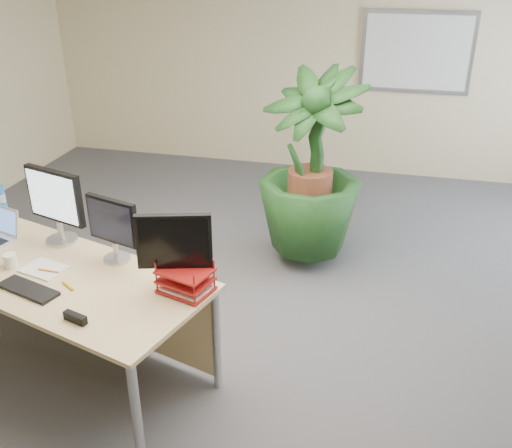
% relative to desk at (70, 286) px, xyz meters
% --- Properties ---
extents(floor, '(8.00, 8.00, 0.00)m').
position_rel_desk_xyz_m(floor, '(0.99, 0.35, -0.63)').
color(floor, '#47474C').
rests_on(floor, ground).
extents(back_wall, '(7.00, 0.04, 2.70)m').
position_rel_desk_xyz_m(back_wall, '(0.99, 4.35, 0.72)').
color(back_wall, beige).
rests_on(back_wall, floor).
extents(whiteboard, '(1.30, 0.04, 0.95)m').
position_rel_desk_xyz_m(whiteboard, '(2.19, 4.31, 0.92)').
color(whiteboard, '#9F9FA3').
rests_on(whiteboard, back_wall).
extents(desk, '(2.26, 1.44, 0.81)m').
position_rel_desk_xyz_m(desk, '(0.00, 0.00, 0.00)').
color(desk, '#D7BC7F').
rests_on(desk, floor).
extents(floor_plant, '(1.11, 1.11, 1.50)m').
position_rel_desk_xyz_m(floor_plant, '(1.34, 1.83, 0.12)').
color(floor_plant, '#153C17').
rests_on(floor_plant, floor).
extents(monitor_left, '(0.48, 0.22, 0.54)m').
position_rel_desk_xyz_m(monitor_left, '(-0.19, 0.28, 0.48)').
color(monitor_left, '#B0B0B4').
rests_on(monitor_left, desk).
extents(monitor_right, '(0.39, 0.18, 0.44)m').
position_rel_desk_xyz_m(monitor_right, '(0.30, 0.13, 0.43)').
color(monitor_right, '#B0B0B4').
rests_on(monitor_right, desk).
extents(monitor_dark, '(0.44, 0.20, 0.50)m').
position_rel_desk_xyz_m(monitor_dark, '(0.82, -0.10, 0.46)').
color(monitor_dark, '#B0B0B4').
rests_on(monitor_dark, desk).
extents(keyboard, '(0.43, 0.25, 0.02)m').
position_rel_desk_xyz_m(keyboard, '(-0.05, -0.35, 0.18)').
color(keyboard, black).
rests_on(keyboard, desk).
extents(coffee_mug, '(0.12, 0.08, 0.09)m').
position_rel_desk_xyz_m(coffee_mug, '(-0.33, -0.12, 0.22)').
color(coffee_mug, white).
rests_on(coffee_mug, desk).
extents(spiral_notebook, '(0.31, 0.26, 0.01)m').
position_rel_desk_xyz_m(spiral_notebook, '(-0.10, -0.10, 0.18)').
color(spiral_notebook, white).
rests_on(spiral_notebook, desk).
extents(orange_pen, '(0.15, 0.01, 0.01)m').
position_rel_desk_xyz_m(orange_pen, '(-0.04, -0.13, 0.19)').
color(orange_pen, orange).
rests_on(orange_pen, spiral_notebook).
extents(yellow_highlighter, '(0.12, 0.08, 0.02)m').
position_rel_desk_xyz_m(yellow_highlighter, '(0.16, -0.25, 0.18)').
color(yellow_highlighter, yellow).
rests_on(yellow_highlighter, desk).
extents(water_bottle, '(0.07, 0.07, 0.28)m').
position_rel_desk_xyz_m(water_bottle, '(-0.80, 0.49, 0.31)').
color(water_bottle, '#A8B4C6').
rests_on(water_bottle, desk).
extents(letter_tray, '(0.36, 0.31, 0.14)m').
position_rel_desk_xyz_m(letter_tray, '(0.89, -0.12, 0.24)').
color(letter_tray, '#A91714').
rests_on(letter_tray, desk).
extents(stapler, '(0.16, 0.08, 0.05)m').
position_rel_desk_xyz_m(stapler, '(0.39, -0.56, 0.20)').
color(stapler, black).
rests_on(stapler, desk).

